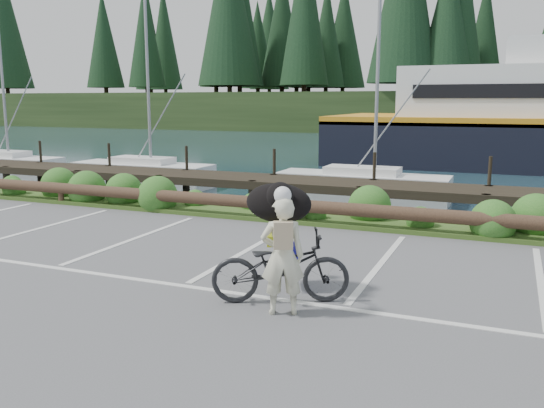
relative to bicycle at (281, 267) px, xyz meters
The scene contains 7 objects.
ground 1.81m from the bicycle, 164.23° to the left, with size 72.00×72.00×0.00m, color #525255.
harbor_backdrop 79.00m from the bicycle, 90.93° to the left, with size 170.00×160.00×30.00m.
vegetation_strip 6.03m from the bicycle, 106.15° to the left, with size 34.00×1.60×0.10m, color #3D5B21.
log_rail 5.37m from the bicycle, 108.23° to the left, with size 32.00×0.30×0.60m, color #443021, non-canonical shape.
bicycle is the anchor object (origin of this frame).
cyclist 0.55m from the bicycle, 65.24° to the right, with size 0.59×0.39×1.62m, color beige.
dog 1.04m from the bicycle, 114.76° to the left, with size 1.05×0.51×0.61m, color black.
Camera 1 is at (4.61, -7.87, 2.88)m, focal length 38.00 mm.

